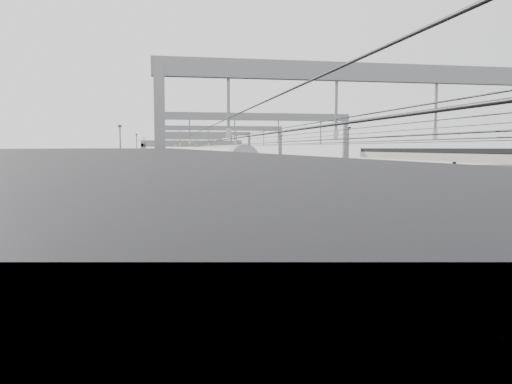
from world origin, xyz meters
name	(u,v)px	position (x,y,z in m)	size (l,w,h in m)	color
ground	(416,356)	(0.00, 0.00, 0.00)	(260.00, 260.00, 0.00)	#383533
platform_left	(148,191)	(-8.00, 45.00, 0.50)	(4.00, 120.00, 1.00)	black
platform_right	(288,189)	(8.00, 45.00, 0.50)	(4.00, 120.00, 1.00)	black
tracks	(220,194)	(0.00, 45.00, 0.05)	(11.40, 140.00, 0.20)	black
overhead_line	(214,141)	(0.00, 51.62, 6.14)	(13.00, 140.00, 6.60)	gray
canopy_left	(97,154)	(-8.02, 2.99, 5.09)	(4.40, 30.00, 4.24)	black
overbridge	(192,148)	(0.00, 100.00, 5.31)	(22.00, 2.20, 6.90)	gray
wall_left	(118,181)	(-11.20, 45.00, 1.60)	(0.30, 120.00, 3.20)	gray
wall_right	(314,179)	(11.20, 45.00, 1.60)	(0.30, 120.00, 3.20)	gray
train	(220,170)	(1.50, 57.71, 2.19)	(2.84, 51.69, 4.48)	maroon
bench	(469,224)	(8.41, 10.50, 1.54)	(0.52, 1.76, 0.90)	black
signal_green	(170,166)	(-5.20, 67.87, 2.42)	(0.32, 0.32, 3.48)	black
signal_red_near	(225,166)	(3.20, 66.23, 2.42)	(0.32, 0.32, 3.48)	black
signal_red_far	(230,164)	(5.40, 77.31, 2.42)	(0.32, 0.32, 3.48)	black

